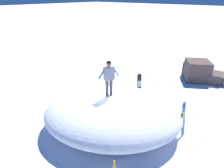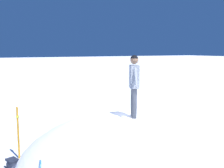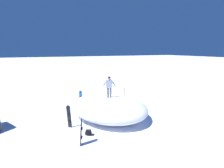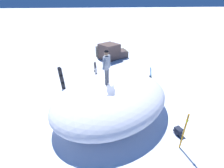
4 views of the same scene
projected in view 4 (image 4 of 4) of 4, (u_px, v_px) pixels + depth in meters
name	position (u px, v px, depth m)	size (l,w,h in m)	color
ground	(103.00, 111.00, 8.59)	(240.00, 240.00, 0.00)	white
snow_mound	(111.00, 98.00, 8.17)	(4.91, 6.40, 1.71)	white
snowboarder_standing	(107.00, 65.00, 7.27)	(0.51, 0.94, 1.67)	#333842
snowboard_primary_upright	(96.00, 73.00, 10.83)	(0.28, 0.32, 1.72)	black
snowboard_secondary_upright	(61.00, 78.00, 10.22)	(0.33, 0.26, 1.67)	black
snowboard_tertiary_upright	(151.00, 80.00, 9.95)	(0.27, 0.30, 1.74)	#2672BF
backpack_near	(75.00, 91.00, 10.13)	(0.45, 0.64, 0.36)	black
backpack_far	(178.00, 131.00, 7.07)	(0.42, 0.62, 0.33)	#1E2333
trail_marker_pole	(184.00, 131.00, 6.07)	(0.10, 0.10, 1.72)	orange
rock_outcrop	(111.00, 52.00, 16.11)	(3.29, 2.65, 1.50)	brown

